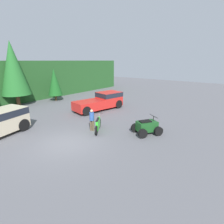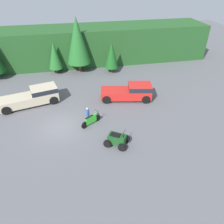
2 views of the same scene
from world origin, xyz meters
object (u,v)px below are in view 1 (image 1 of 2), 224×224
pickup_truck_red (102,101)px  quad_atv (147,127)px  rider_person (92,119)px  dirt_bike (98,125)px

pickup_truck_red → quad_atv: pickup_truck_red is taller
pickup_truck_red → rider_person: 6.04m
quad_atv → pickup_truck_red: bearing=98.5°
pickup_truck_red → dirt_bike: bearing=-130.5°
pickup_truck_red → quad_atv: (-3.05, -6.85, -0.43)m
pickup_truck_red → dirt_bike: pickup_truck_red is taller
pickup_truck_red → quad_atv: size_ratio=2.45×
pickup_truck_red → dirt_bike: (-4.76, -3.74, -0.45)m
dirt_bike → quad_atv: quad_atv is taller
dirt_bike → quad_atv: 3.55m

